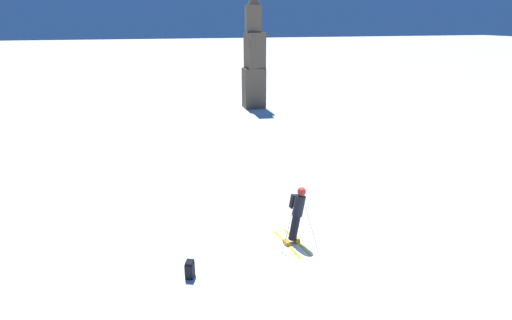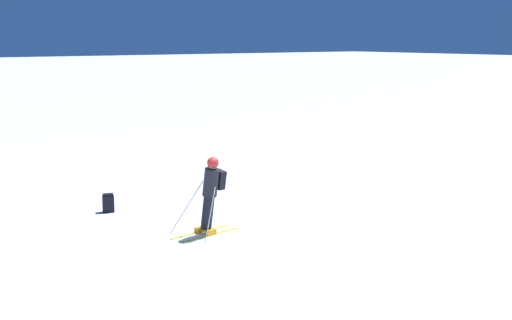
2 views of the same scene
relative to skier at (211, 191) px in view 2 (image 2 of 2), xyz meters
The scene contains 3 objects.
ground_plane 1.41m from the skier, ahead, with size 300.00×300.00×0.00m, color white.
skier is the anchor object (origin of this frame).
spare_backpack 3.75m from the skier, 164.34° to the right, with size 0.31×0.36×0.50m.
Camera 2 is at (12.80, -8.79, 4.63)m, focal length 50.00 mm.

